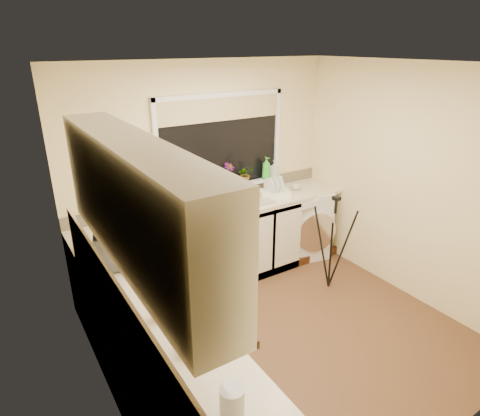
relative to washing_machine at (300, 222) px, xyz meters
The scene contains 34 objects.
floor 1.75m from the washing_machine, 134.94° to the right, with size 3.20×3.20×0.00m, color brown.
ceiling 2.62m from the washing_machine, 134.94° to the right, with size 3.20×3.20×0.00m, color white.
wall_back 1.46m from the washing_machine, 165.67° to the left, with size 3.20×3.20×0.00m, color beige.
wall_front 3.05m from the washing_machine, 113.87° to the right, with size 3.20×3.20×0.00m, color beige.
wall_left 3.14m from the washing_machine, 156.83° to the right, with size 3.00×3.00×0.00m, color beige.
wall_right 1.49m from the washing_machine, 71.19° to the right, with size 3.00×3.00×0.00m, color beige.
base_cabinet_back 1.52m from the washing_machine, behind, with size 2.55×0.60×0.86m, color silver.
base_cabinet_left 2.91m from the washing_machine, 149.04° to the right, with size 0.54×2.40×0.86m, color silver.
worktop_back 1.27m from the washing_machine, behind, with size 3.20×0.60×0.04m, color beige.
worktop_left 2.94m from the washing_machine, 149.04° to the right, with size 0.60×2.40×0.04m, color beige.
upper_cabinet 3.39m from the washing_machine, 148.00° to the right, with size 0.28×1.90×0.70m, color silver.
splashback_left 3.23m from the washing_machine, 151.73° to the right, with size 0.02×2.40×0.45m, color beige.
splashback_back 1.34m from the washing_machine, 166.21° to the left, with size 3.20×0.02×0.14m, color beige.
window_glass 1.52m from the washing_machine, 163.73° to the left, with size 1.50×0.02×1.00m, color black.
window_blind 1.80m from the washing_machine, 165.07° to the left, with size 1.50×0.02×0.25m, color tan.
windowsill 1.18m from the washing_machine, 166.70° to the left, with size 1.60×0.14×0.03m, color white.
sink 1.10m from the washing_machine, behind, with size 0.82×0.46×0.03m, color tan.
faucet 1.16m from the washing_machine, 169.46° to the left, with size 0.03×0.03×0.24m, color silver.
washing_machine is the anchor object (origin of this frame).
laptop 1.80m from the washing_machine, behind, with size 0.35×0.31×0.22m.
kettle 2.57m from the washing_machine, 161.89° to the right, with size 0.17×0.17×0.22m, color silver.
dish_rack 0.65m from the washing_machine, behind, with size 0.35×0.26×0.05m, color white.
tripod 0.85m from the washing_machine, 106.18° to the right, with size 0.54×0.54×1.10m, color black, non-canonical shape.
glass_jug 3.51m from the washing_machine, 136.08° to the right, with size 0.12×0.12×0.18m, color silver.
steel_jar 2.95m from the washing_machine, 149.39° to the right, with size 0.08×0.08×0.11m, color white.
microwave 2.58m from the washing_machine, 168.00° to the right, with size 0.55×0.37×0.31m, color silver.
plant_a 1.73m from the washing_machine, behind, with size 0.14×0.09×0.26m, color #999999.
plant_b 1.48m from the washing_machine, behind, with size 0.15×0.12×0.27m, color #999999.
plant_c 1.21m from the washing_machine, 165.94° to the left, with size 0.15×0.15×0.27m, color #999999.
plant_d 1.03m from the washing_machine, 162.73° to the left, with size 0.18×0.16×0.20m, color #999999.
soap_bottle_green 0.88m from the washing_machine, 154.48° to the left, with size 0.10×0.11×0.27m, color green.
soap_bottle_clear 0.79m from the washing_machine, 142.68° to the left, with size 0.09×0.09×0.20m, color #999999.
cup_back 0.51m from the washing_machine, behind, with size 0.12×0.12×0.09m, color beige.
cup_left 3.11m from the washing_machine, 143.10° to the right, with size 0.11×0.11×0.10m, color beige.
Camera 1 is at (-2.06, -2.47, 2.60)m, focal length 30.70 mm.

